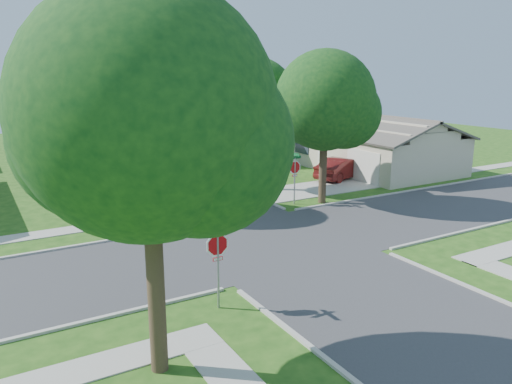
{
  "coord_description": "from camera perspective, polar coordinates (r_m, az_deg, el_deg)",
  "views": [
    {
      "loc": [
        -11.08,
        -18.07,
        7.45
      ],
      "look_at": [
        0.99,
        2.68,
        1.6
      ],
      "focal_mm": 35.0,
      "sensor_mm": 36.0,
      "label": 1
    }
  ],
  "objects": [
    {
      "name": "tree_e_far",
      "position": [
        54.45,
        -13.57,
        11.78
      ],
      "size": [
        5.17,
        5.0,
        8.72
      ],
      "color": "#38281C",
      "rests_on": "ground"
    },
    {
      "name": "car_curb_east",
      "position": [
        39.42,
        -8.87,
        3.58
      ],
      "size": [
        1.74,
        3.81,
        1.27
      ],
      "primitive_type": "imported",
      "rotation": [
        0.0,
        0.0,
        0.07
      ],
      "color": "black",
      "rests_on": "ground"
    },
    {
      "name": "house_ne_far",
      "position": [
        54.62,
        -0.28,
        7.46
      ],
      "size": [
        8.42,
        13.6,
        4.23
      ],
      "color": "#BBAD93",
      "rests_on": "ground"
    },
    {
      "name": "tree_e_near",
      "position": [
        31.42,
        0.13,
        10.4
      ],
      "size": [
        4.97,
        4.8,
        8.28
      ],
      "color": "#38281C",
      "rests_on": "ground"
    },
    {
      "name": "sidewalk_nw",
      "position": [
        44.97,
        -23.43,
        3.05
      ],
      "size": [
        1.2,
        40.0,
        0.04
      ],
      "primitive_type": "cube",
      "color": "#9E9B91",
      "rests_on": "ground"
    },
    {
      "name": "tree_w_mid",
      "position": [
        39.61,
        -21.26,
        11.4
      ],
      "size": [
        5.8,
        5.6,
        9.56
      ],
      "color": "#38281C",
      "rests_on": "ground"
    },
    {
      "name": "road_ns",
      "position": [
        22.47,
        1.26,
        -5.66
      ],
      "size": [
        7.0,
        100.0,
        0.02
      ],
      "primitive_type": "cube",
      "color": "#333335",
      "rests_on": "ground"
    },
    {
      "name": "ground",
      "position": [
        22.47,
        1.26,
        -5.67
      ],
      "size": [
        100.0,
        100.0,
        0.0
      ],
      "primitive_type": "plane",
      "color": "#1E4813",
      "rests_on": "ground"
    },
    {
      "name": "tree_sw_corner",
      "position": [
        11.72,
        -12.01,
        7.58
      ],
      "size": [
        6.21,
        6.0,
        9.55
      ],
      "color": "#38281C",
      "rests_on": "ground"
    },
    {
      "name": "sidewalk_ne",
      "position": [
        47.88,
        -8.81,
        4.61
      ],
      "size": [
        1.2,
        40.0,
        0.04
      ],
      "primitive_type": "cube",
      "color": "#9E9B91",
      "rests_on": "ground"
    },
    {
      "name": "stop_sign_sw",
      "position": [
        15.77,
        -4.41,
        -6.44
      ],
      "size": [
        1.05,
        0.8,
        2.98
      ],
      "color": "gray",
      "rests_on": "ground"
    },
    {
      "name": "tree_e_mid",
      "position": [
        42.18,
        -8.3,
        11.93
      ],
      "size": [
        5.59,
        5.4,
        9.21
      ],
      "color": "#38281C",
      "rests_on": "ground"
    },
    {
      "name": "car_curb_west",
      "position": [
        55.68,
        -19.85,
        5.92
      ],
      "size": [
        2.53,
        5.01,
        1.39
      ],
      "primitive_type": "imported",
      "rotation": [
        0.0,
        0.0,
        3.27
      ],
      "color": "black",
      "rests_on": "ground"
    },
    {
      "name": "tree_w_far",
      "position": [
        52.5,
        -23.55,
        10.46
      ],
      "size": [
        4.76,
        4.6,
        8.04
      ],
      "color": "#38281C",
      "rests_on": "ground"
    },
    {
      "name": "stop_sign_ne",
      "position": [
        28.23,
        4.46,
        2.59
      ],
      "size": [
        1.05,
        0.8,
        2.98
      ],
      "color": "gray",
      "rests_on": "ground"
    },
    {
      "name": "house_ne_near",
      "position": [
        40.16,
        12.68,
        4.87
      ],
      "size": [
        8.42,
        13.6,
        4.23
      ],
      "color": "#BBAD93",
      "rests_on": "ground"
    },
    {
      "name": "tree_w_near",
      "position": [
        27.86,
        -17.08,
        10.36
      ],
      "size": [
        5.38,
        5.2,
        8.97
      ],
      "color": "#38281C",
      "rests_on": "ground"
    },
    {
      "name": "tree_ne_corner",
      "position": [
        28.35,
        7.97,
        9.81
      ],
      "size": [
        5.8,
        5.6,
        8.66
      ],
      "color": "#38281C",
      "rests_on": "ground"
    },
    {
      "name": "car_driveway",
      "position": [
        35.65,
        9.79,
        2.7
      ],
      "size": [
        4.95,
        2.95,
        1.54
      ],
      "primitive_type": "imported",
      "rotation": [
        0.0,
        0.0,
        1.87
      ],
      "color": "#591312",
      "rests_on": "ground"
    },
    {
      "name": "driveway",
      "position": [
        32.39,
        6.65,
        0.35
      ],
      "size": [
        8.8,
        3.6,
        0.05
      ],
      "primitive_type": "cube",
      "color": "#9E9B91",
      "rests_on": "ground"
    }
  ]
}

